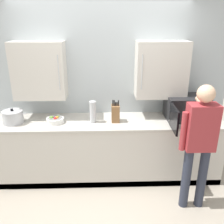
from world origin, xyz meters
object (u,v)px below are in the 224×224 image
(fruit_bowl, at_px, (55,120))
(knife_block, at_px, (115,113))
(person_figure, at_px, (199,139))
(stock_pot, at_px, (13,117))
(microwave_oven, at_px, (184,108))
(thermos_flask, at_px, (93,112))

(fruit_bowl, bearing_deg, knife_block, 1.50)
(knife_block, height_order, person_figure, person_figure)
(stock_pot, xyz_separation_m, person_figure, (2.37, -0.66, -0.04))
(microwave_oven, distance_m, stock_pot, 2.42)
(fruit_bowl, height_order, knife_block, knife_block)
(fruit_bowl, relative_size, person_figure, 0.15)
(thermos_flask, bearing_deg, fruit_bowl, -179.66)
(knife_block, xyz_separation_m, person_figure, (0.95, -0.67, -0.07))
(microwave_oven, distance_m, fruit_bowl, 1.84)
(stock_pot, relative_size, thermos_flask, 1.22)
(fruit_bowl, bearing_deg, stock_pot, 178.98)
(thermos_flask, height_order, person_figure, person_figure)
(microwave_oven, height_order, thermos_flask, microwave_oven)
(fruit_bowl, distance_m, person_figure, 1.91)
(microwave_oven, height_order, fruit_bowl, microwave_oven)
(stock_pot, relative_size, knife_block, 1.15)
(thermos_flask, xyz_separation_m, person_figure, (1.27, -0.65, -0.11))
(stock_pot, xyz_separation_m, fruit_bowl, (0.58, -0.01, -0.05))
(stock_pot, bearing_deg, fruit_bowl, -1.02)
(fruit_bowl, bearing_deg, person_figure, -19.90)
(thermos_flask, relative_size, person_figure, 0.19)
(microwave_oven, relative_size, knife_block, 2.56)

